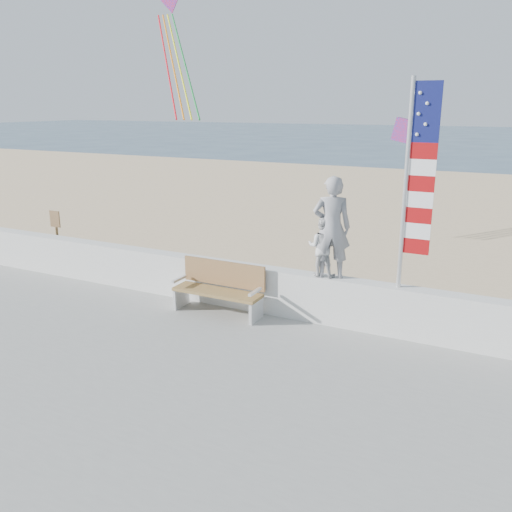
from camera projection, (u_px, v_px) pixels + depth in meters
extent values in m
plane|color=#304960|center=(198.00, 356.00, 9.25)|extent=(220.00, 220.00, 0.00)
cube|color=beige|center=(353.00, 240.00, 16.98)|extent=(90.00, 40.00, 0.08)
cube|color=silver|center=(252.00, 287.00, 10.80)|extent=(30.00, 0.35, 0.90)
imported|color=gray|center=(332.00, 227.00, 9.72)|extent=(0.79, 0.65, 1.86)
imported|color=beige|center=(322.00, 247.00, 9.90)|extent=(0.58, 0.48, 1.11)
cube|color=olive|center=(217.00, 292.00, 10.53)|extent=(1.80, 0.50, 0.06)
cube|color=#976C42|center=(224.00, 273.00, 10.68)|extent=(1.80, 0.05, 0.50)
cube|color=white|center=(181.00, 297.00, 10.96)|extent=(0.06, 0.50, 0.40)
cube|color=silver|center=(179.00, 279.00, 10.81)|extent=(0.06, 0.45, 0.05)
cube|color=white|center=(256.00, 311.00, 10.23)|extent=(0.06, 0.50, 0.40)
cube|color=white|center=(255.00, 292.00, 10.08)|extent=(0.06, 0.45, 0.05)
cylinder|color=silver|center=(406.00, 187.00, 8.96)|extent=(0.08, 0.08, 3.50)
cube|color=#0F1451|center=(427.00, 112.00, 8.53)|extent=(0.44, 0.02, 0.95)
cube|color=#9E0A0C|center=(416.00, 246.00, 9.13)|extent=(0.44, 0.02, 0.26)
cube|color=white|center=(417.00, 231.00, 9.05)|extent=(0.44, 0.02, 0.26)
cube|color=#9E0A0C|center=(418.00, 216.00, 8.98)|extent=(0.44, 0.02, 0.26)
cube|color=white|center=(419.00, 200.00, 8.91)|extent=(0.44, 0.02, 0.26)
cube|color=#9E0A0C|center=(421.00, 184.00, 8.84)|extent=(0.44, 0.02, 0.26)
cube|color=white|center=(422.00, 167.00, 8.77)|extent=(0.44, 0.02, 0.26)
cube|color=#9E0A0C|center=(423.00, 151.00, 8.70)|extent=(0.44, 0.02, 0.26)
sphere|color=white|center=(417.00, 134.00, 8.67)|extent=(0.06, 0.06, 0.06)
sphere|color=white|center=(426.00, 124.00, 8.57)|extent=(0.06, 0.06, 0.06)
sphere|color=white|center=(419.00, 114.00, 8.58)|extent=(0.06, 0.06, 0.06)
sphere|color=white|center=(427.00, 103.00, 8.49)|extent=(0.06, 0.06, 0.06)
sphere|color=white|center=(420.00, 93.00, 8.49)|extent=(0.06, 0.06, 0.06)
cube|color=red|center=(414.00, 133.00, 12.59)|extent=(1.05, 0.33, 0.71)
cube|color=yellow|center=(421.00, 135.00, 12.54)|extent=(0.37, 0.27, 0.26)
cylinder|color=red|center=(167.00, 64.00, 16.91)|extent=(2.40, 2.60, 3.32)
cylinder|color=orange|center=(173.00, 64.00, 16.81)|extent=(2.48, 2.60, 3.32)
cylinder|color=#F9F61A|center=(179.00, 64.00, 16.71)|extent=(2.55, 2.60, 3.32)
cylinder|color=#178A35|center=(185.00, 63.00, 16.61)|extent=(2.63, 2.60, 3.32)
cylinder|color=brown|center=(58.00, 244.00, 13.98)|extent=(0.07, 0.07, 1.20)
cube|color=brown|center=(55.00, 219.00, 13.79)|extent=(0.32, 0.03, 0.42)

